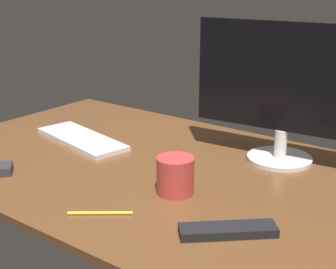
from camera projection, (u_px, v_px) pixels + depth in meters
desk at (158, 170)px, 132.58cm from camera, size 140.00×84.00×2.00cm
monitor at (285, 88)px, 130.21cm from camera, size 50.90×18.07×38.36cm
keyboard at (82, 139)px, 152.24cm from camera, size 36.34×19.08×1.43cm
tv_remote at (228, 230)px, 97.60cm from camera, size 18.04×17.01×1.86cm
coffee_mug at (175, 175)px, 115.26cm from camera, size 9.00×9.00×8.96cm
pen at (100, 213)px, 105.85cm from camera, size 11.68×9.16×0.73cm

